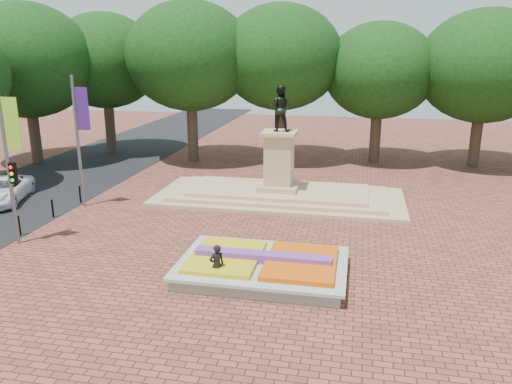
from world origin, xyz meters
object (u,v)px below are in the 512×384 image
(flower_bed, at_px, (263,266))
(pedestrian, at_px, (217,265))
(monument, at_px, (279,184))
(van, at_px, (2,190))

(flower_bed, bearing_deg, pedestrian, -142.81)
(monument, bearing_deg, flower_bed, -84.13)
(pedestrian, bearing_deg, flower_bed, -179.63)
(monument, xyz_separation_m, van, (-15.03, -3.72, -0.20))
(monument, relative_size, van, 2.85)
(flower_bed, height_order, pedestrian, pedestrian)
(van, relative_size, pedestrian, 3.13)
(monument, height_order, van, monument)
(van, bearing_deg, monument, -4.42)
(flower_bed, xyz_separation_m, pedestrian, (-1.50, -1.13, 0.41))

